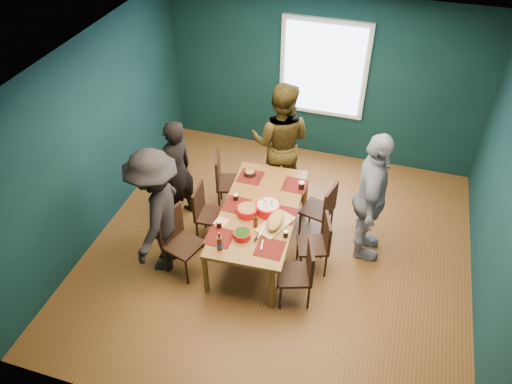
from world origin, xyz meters
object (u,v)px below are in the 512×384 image
Objects in this scene: person_right at (371,199)px; person_near_left at (157,212)px; chair_left_near at (178,237)px; chair_right_far at (323,207)px; dining_table at (259,214)px; bowl_salad at (247,211)px; person_far_left at (176,172)px; person_back at (281,142)px; bowl_dumpling at (268,208)px; bowl_herbs at (242,234)px; chair_right_mid at (319,241)px; chair_right_near at (302,270)px; chair_left_mid at (206,210)px; cutting_board at (275,221)px; chair_left_far at (225,178)px.

person_right is 1.05× the size of person_near_left.
chair_left_near is 1.07× the size of chair_right_far.
dining_table is 0.22m from bowl_salad.
chair_right_far is 0.75m from person_right.
person_back reaches higher than person_far_left.
bowl_dumpling is at bearing -7.52° from dining_table.
chair_left_near is 0.49× the size of person_right.
chair_left_near is 1.05m from person_far_left.
chair_right_far is 1.37m from bowl_herbs.
chair_right_mid is at bearing 119.32° from person_back.
bowl_salad is 1.22× the size of bowl_herbs.
person_near_left is 1.09m from bowl_herbs.
chair_right_near is 2.25m from person_far_left.
chair_left_mid is 0.69m from person_far_left.
chair_right_mid is at bearing -69.41° from chair_right_far.
person_back is 1.82m from bowl_herbs.
person_near_left is 8.34× the size of bowl_herbs.
chair_right_mid is 0.45× the size of person_right.
bowl_salad reaches higher than bowl_herbs.
cutting_board is at bearing 45.33° from bowl_herbs.
chair_left_near is 1.10× the size of chair_right_mid.
chair_left_far is at bearing 37.35° from person_back.
bowl_salad is (1.01, 0.46, -0.10)m from person_near_left.
bowl_salad is (0.77, 0.47, 0.25)m from chair_left_near.
bowl_dumpling is (1.42, -0.34, -0.00)m from person_far_left.
bowl_herbs is at bearing -111.33° from cutting_board.
chair_right_near is at bearing -7.56° from bowl_herbs.
person_near_left is at bearing 175.17° from chair_right_mid.
person_near_left reaches higher than chair_right_mid.
chair_right_mid reaches higher than bowl_salad.
bowl_salad is at bearing -154.33° from bowl_dumpling.
dining_table is 1.11× the size of person_near_left.
chair_right_far is 4.06× the size of bowl_herbs.
person_right is (0.52, 0.47, 0.44)m from chair_right_mid.
dining_table is 2.35× the size of chair_right_mid.
chair_left_near reaches higher than cutting_board.
person_right is at bearing 19.34° from bowl_salad.
person_far_left is (-2.11, 0.42, 0.31)m from chair_right_mid.
chair_right_near is at bearing -45.15° from dining_table.
bowl_herbs is at bearing -171.71° from chair_right_mid.
chair_left_near is at bearing -149.73° from dining_table.
bowl_dumpling is 0.55m from bowl_herbs.
chair_left_near is 3.54× the size of bowl_salad.
bowl_dumpling is at bearing 99.58° from person_far_left.
chair_right_near is 4.10× the size of bowl_herbs.
person_right reaches higher than chair_left_far.
chair_left_mid is at bearing 156.56° from chair_right_mid.
chair_left_far is 1.43m from bowl_herbs.
person_right is at bearing -1.62° from chair_right_far.
chair_right_mid is (1.70, 0.51, -0.05)m from chair_left_near.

